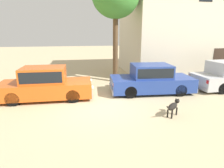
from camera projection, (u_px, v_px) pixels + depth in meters
ground_plane at (98, 106)px, 8.22m from camera, size 80.00×80.00×0.00m
parked_sedan_nearest at (45, 84)px, 8.93m from camera, size 4.48×1.83×1.55m
parked_sedan_second at (151, 79)px, 9.90m from camera, size 4.51×2.11×1.51m
apartment_block at (224, 21)px, 15.34m from camera, size 16.18×6.07×8.15m
stray_dog_spotted at (173, 106)px, 7.14m from camera, size 0.88×0.72×0.62m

